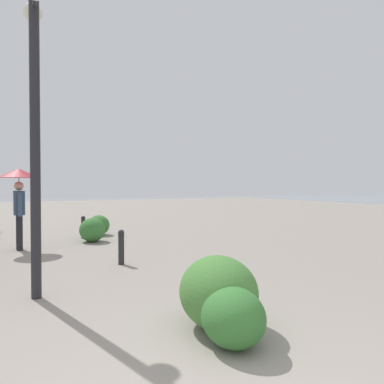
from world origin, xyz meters
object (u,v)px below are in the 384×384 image
lamppost (35,97)px  pedestrian (19,186)px  bollard_mid (83,227)px  bollard_near (121,246)px

lamppost → pedestrian: 4.43m
pedestrian → bollard_mid: bearing=-55.3°
lamppost → bollard_mid: (5.45, -1.55, -2.51)m
lamppost → bollard_near: lamppost is taller
lamppost → pedestrian: bearing=2.7°
lamppost → bollard_near: size_ratio=6.10×
pedestrian → bollard_near: 3.50m
lamppost → pedestrian: lamppost is taller
lamppost → bollard_mid: bearing=-15.8°
lamppost → bollard_mid: 6.19m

